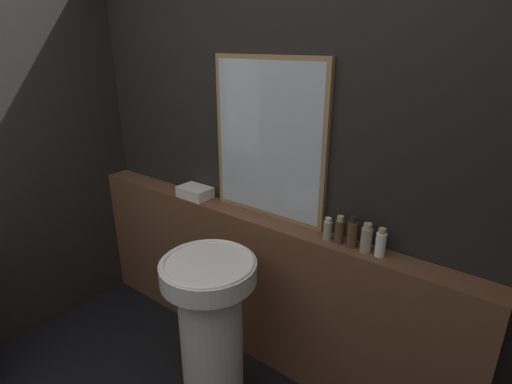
% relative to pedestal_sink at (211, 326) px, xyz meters
% --- Properties ---
extents(wall_back, '(8.00, 0.06, 2.50)m').
position_rel_pedestal_sink_xyz_m(wall_back, '(-0.09, 0.58, 0.74)').
color(wall_back, black).
rests_on(wall_back, ground_plane).
extents(vanity_counter, '(2.65, 0.16, 0.96)m').
position_rel_pedestal_sink_xyz_m(vanity_counter, '(-0.09, 0.47, -0.03)').
color(vanity_counter, brown).
rests_on(vanity_counter, ground_plane).
extents(pedestal_sink, '(0.48, 0.48, 0.91)m').
position_rel_pedestal_sink_xyz_m(pedestal_sink, '(0.00, 0.00, 0.00)').
color(pedestal_sink, silver).
rests_on(pedestal_sink, ground_plane).
extents(mirror, '(0.73, 0.03, 0.89)m').
position_rel_pedestal_sink_xyz_m(mirror, '(-0.03, 0.53, 0.89)').
color(mirror, '#937047').
rests_on(mirror, vanity_counter).
extents(towel_stack, '(0.21, 0.14, 0.07)m').
position_rel_pedestal_sink_xyz_m(towel_stack, '(-0.56, 0.47, 0.48)').
color(towel_stack, silver).
rests_on(towel_stack, vanity_counter).
extents(shampoo_bottle, '(0.05, 0.05, 0.12)m').
position_rel_pedestal_sink_xyz_m(shampoo_bottle, '(0.40, 0.47, 0.50)').
color(shampoo_bottle, gray).
rests_on(shampoo_bottle, vanity_counter).
extents(conditioner_bottle, '(0.05, 0.05, 0.15)m').
position_rel_pedestal_sink_xyz_m(conditioner_bottle, '(0.46, 0.47, 0.51)').
color(conditioner_bottle, '#4C3823').
rests_on(conditioner_bottle, vanity_counter).
extents(lotion_bottle, '(0.05, 0.05, 0.16)m').
position_rel_pedestal_sink_xyz_m(lotion_bottle, '(0.53, 0.47, 0.52)').
color(lotion_bottle, '#4C3823').
rests_on(lotion_bottle, vanity_counter).
extents(body_wash_bottle, '(0.05, 0.05, 0.15)m').
position_rel_pedestal_sink_xyz_m(body_wash_bottle, '(0.61, 0.47, 0.51)').
color(body_wash_bottle, gray).
rests_on(body_wash_bottle, vanity_counter).
extents(hand_soap_bottle, '(0.05, 0.05, 0.14)m').
position_rel_pedestal_sink_xyz_m(hand_soap_bottle, '(0.68, 0.47, 0.51)').
color(hand_soap_bottle, white).
rests_on(hand_soap_bottle, vanity_counter).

